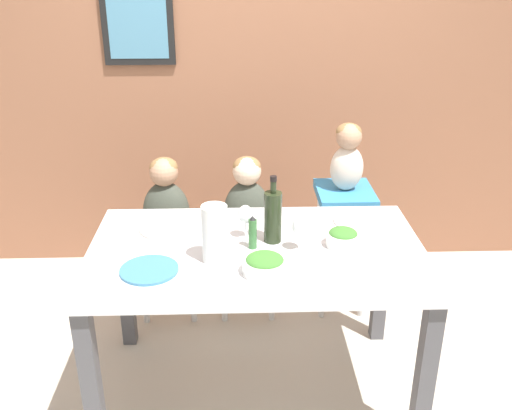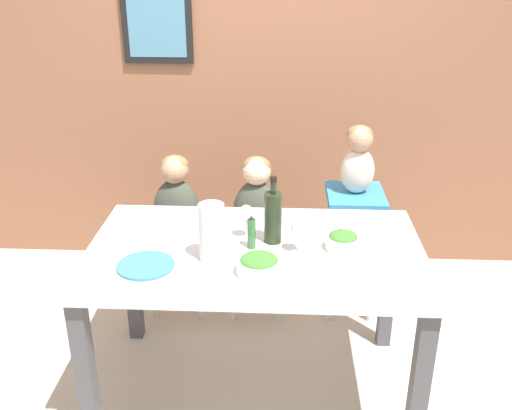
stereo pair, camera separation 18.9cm
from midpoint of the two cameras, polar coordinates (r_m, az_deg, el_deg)
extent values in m
plane|color=#BCB2A3|center=(2.96, 1.85, -17.69)|extent=(14.00, 14.00, 0.00)
cube|color=#8E5B42|center=(3.65, 2.59, 14.14)|extent=(10.00, 0.06, 2.70)
cube|color=black|center=(3.65, -8.34, 17.22)|extent=(0.43, 0.02, 0.43)
cube|color=teal|center=(3.63, -8.38, 17.19)|extent=(0.35, 0.00, 0.36)
cube|color=silver|center=(2.52, 2.07, -4.75)|extent=(1.48, 0.89, 0.03)
cube|color=#4C4C51|center=(2.53, -14.54, -16.14)|extent=(0.07, 0.07, 0.74)
cube|color=#4C4C51|center=(2.52, 18.22, -16.86)|extent=(0.07, 0.07, 0.74)
cube|color=#4C4C51|center=(3.13, -10.60, -7.24)|extent=(0.07, 0.07, 0.74)
cube|color=#4C4C51|center=(3.12, 14.83, -7.77)|extent=(0.07, 0.07, 0.74)
cylinder|color=silver|center=(3.35, -8.65, -8.15)|extent=(0.04, 0.04, 0.40)
cylinder|color=silver|center=(3.31, -3.93, -8.35)|extent=(0.04, 0.04, 0.40)
cylinder|color=silver|center=(3.59, -7.83, -5.84)|extent=(0.04, 0.04, 0.40)
cylinder|color=silver|center=(3.55, -3.43, -6.00)|extent=(0.04, 0.04, 0.40)
cube|color=silver|center=(3.34, -6.12, -3.73)|extent=(0.37, 0.43, 0.05)
cylinder|color=silver|center=(3.30, -0.83, -8.45)|extent=(0.04, 0.04, 0.40)
cylinder|color=silver|center=(3.29, 4.01, -8.56)|extent=(0.04, 0.04, 0.40)
cylinder|color=silver|center=(3.53, -0.55, -6.08)|extent=(0.04, 0.04, 0.40)
cylinder|color=silver|center=(3.53, 3.95, -6.17)|extent=(0.04, 0.04, 0.40)
cube|color=silver|center=(3.30, 1.69, -3.93)|extent=(0.37, 0.43, 0.05)
cylinder|color=silver|center=(3.25, 9.28, -6.12)|extent=(0.04, 0.04, 0.71)
cylinder|color=silver|center=(3.29, 13.36, -6.14)|extent=(0.04, 0.04, 0.71)
cylinder|color=silver|center=(3.46, 8.90, -4.20)|extent=(0.04, 0.04, 0.71)
cylinder|color=silver|center=(3.49, 12.73, -4.24)|extent=(0.04, 0.04, 0.71)
cube|color=teal|center=(3.21, 11.59, 0.79)|extent=(0.31, 0.36, 0.05)
ellipsoid|color=#3D4238|center=(3.25, -6.28, -0.48)|extent=(0.26, 0.18, 0.36)
sphere|color=tan|center=(3.16, -6.47, 3.51)|extent=(0.16, 0.16, 0.16)
ellipsoid|color=olive|center=(3.16, -6.47, 3.97)|extent=(0.15, 0.15, 0.11)
ellipsoid|color=#3D4238|center=(3.21, 1.73, -0.65)|extent=(0.26, 0.18, 0.36)
sphere|color=beige|center=(3.12, 1.79, 3.39)|extent=(0.16, 0.16, 0.16)
ellipsoid|color=olive|center=(3.12, 1.80, 3.86)|extent=(0.15, 0.15, 0.11)
ellipsoid|color=beige|center=(3.15, 11.81, 3.34)|extent=(0.18, 0.13, 0.25)
sphere|color=tan|center=(3.10, 12.09, 6.47)|extent=(0.14, 0.14, 0.14)
ellipsoid|color=olive|center=(3.10, 12.10, 6.89)|extent=(0.14, 0.13, 0.10)
cylinder|color=#232D19|center=(2.53, 3.85, -1.33)|extent=(0.08, 0.08, 0.23)
cylinder|color=#232D19|center=(2.47, 3.95, 1.95)|extent=(0.03, 0.03, 0.08)
cylinder|color=black|center=(2.46, 3.97, 2.56)|extent=(0.03, 0.03, 0.02)
cylinder|color=white|center=(2.38, -2.18, -2.78)|extent=(0.11, 0.11, 0.25)
cylinder|color=white|center=(2.50, 6.36, -4.63)|extent=(0.06, 0.06, 0.00)
cylinder|color=white|center=(2.49, 6.40, -3.92)|extent=(0.01, 0.01, 0.07)
ellipsoid|color=white|center=(2.45, 6.48, -2.32)|extent=(0.07, 0.07, 0.09)
cylinder|color=white|center=(2.61, 1.09, -3.19)|extent=(0.06, 0.06, 0.00)
cylinder|color=white|center=(2.60, 1.10, -2.50)|extent=(0.01, 0.01, 0.07)
ellipsoid|color=white|center=(2.57, 1.11, -0.96)|extent=(0.07, 0.07, 0.09)
cylinder|color=white|center=(2.31, 2.65, -6.24)|extent=(0.18, 0.18, 0.06)
ellipsoid|color=#3D752D|center=(2.30, 2.66, -5.58)|extent=(0.15, 0.15, 0.04)
cylinder|color=white|center=(2.54, 10.78, -3.78)|extent=(0.15, 0.15, 0.06)
ellipsoid|color=#3D752D|center=(2.53, 10.84, -3.16)|extent=(0.13, 0.13, 0.04)
cylinder|color=teal|center=(2.40, -8.75, -6.04)|extent=(0.24, 0.24, 0.01)
cylinder|color=silver|center=(2.73, -6.75, -2.07)|extent=(0.24, 0.24, 0.01)
cylinder|color=silver|center=(2.78, 12.60, -2.01)|extent=(0.24, 0.24, 0.01)
cylinder|color=#336633|center=(2.49, 1.72, -2.93)|extent=(0.04, 0.04, 0.14)
cone|color=black|center=(2.46, 1.74, -1.32)|extent=(0.03, 0.03, 0.02)
camera|label=1|loc=(0.09, -87.84, 0.95)|focal=40.00mm
camera|label=2|loc=(0.09, 92.16, -0.95)|focal=40.00mm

